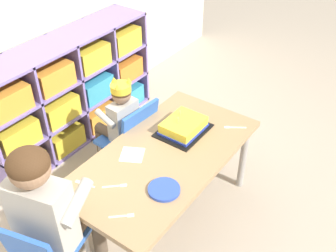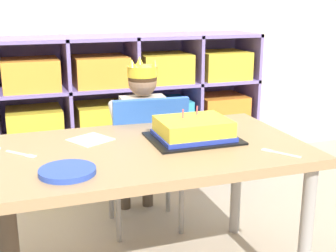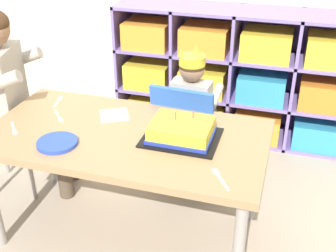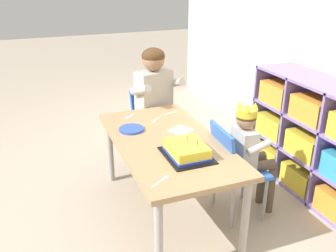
# 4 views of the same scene
# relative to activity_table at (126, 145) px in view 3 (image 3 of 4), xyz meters

# --- Properties ---
(ground) EXTENTS (16.00, 16.00, 0.00)m
(ground) POSITION_rel_activity_table_xyz_m (0.00, 0.00, -0.51)
(ground) COLOR tan
(storage_cubby_shelf) EXTENTS (1.60, 0.36, 0.89)m
(storage_cubby_shelf) POSITION_rel_activity_table_xyz_m (0.31, 1.17, -0.10)
(storage_cubby_shelf) COLOR #7F6BB2
(storage_cubby_shelf) RESTS_ON ground
(activity_table) EXTENTS (1.28, 0.67, 0.58)m
(activity_table) POSITION_rel_activity_table_xyz_m (0.00, 0.00, 0.00)
(activity_table) COLOR #A37F56
(activity_table) RESTS_ON ground
(classroom_chair_blue) EXTENTS (0.38, 0.35, 0.68)m
(classroom_chair_blue) POSITION_rel_activity_table_xyz_m (0.18, 0.42, -0.11)
(classroom_chair_blue) COLOR blue
(classroom_chair_blue) RESTS_ON ground
(child_with_crown) EXTENTS (0.31, 0.31, 0.84)m
(child_with_crown) POSITION_rel_activity_table_xyz_m (0.19, 0.53, 0.01)
(child_with_crown) COLOR #B2ADA3
(child_with_crown) RESTS_ON ground
(classroom_chair_adult_side) EXTENTS (0.39, 0.38, 0.67)m
(classroom_chair_adult_side) POSITION_rel_activity_table_xyz_m (-0.81, 0.16, -0.09)
(classroom_chair_adult_side) COLOR blue
(classroom_chair_adult_side) RESTS_ON ground
(adult_helper_seated) EXTENTS (0.47, 0.45, 1.04)m
(adult_helper_seated) POSITION_rel_activity_table_xyz_m (-0.71, 0.19, 0.13)
(adult_helper_seated) COLOR #B2ADA3
(adult_helper_seated) RESTS_ON ground
(birthday_cake_on_tray) EXTENTS (0.33, 0.27, 0.12)m
(birthday_cake_on_tray) POSITION_rel_activity_table_xyz_m (0.25, 0.03, 0.09)
(birthday_cake_on_tray) COLOR black
(birthday_cake_on_tray) RESTS_ON activity_table
(paper_plate_stack) EXTENTS (0.18, 0.18, 0.02)m
(paper_plate_stack) POSITION_rel_activity_table_xyz_m (-0.25, -0.18, 0.07)
(paper_plate_stack) COLOR blue
(paper_plate_stack) RESTS_ON activity_table
(paper_napkin_square) EXTENTS (0.18, 0.18, 0.00)m
(paper_napkin_square) POSITION_rel_activity_table_xyz_m (-0.12, 0.15, 0.06)
(paper_napkin_square) COLOR white
(paper_napkin_square) RESTS_ON activity_table
(fork_scattered_mid_table) EXTENTS (0.04, 0.12, 0.00)m
(fork_scattered_mid_table) POSITION_rel_activity_table_xyz_m (-0.46, 0.21, 0.06)
(fork_scattered_mid_table) COLOR white
(fork_scattered_mid_table) RESTS_ON activity_table
(fork_at_table_front_edge) EXTENTS (0.10, 0.11, 0.00)m
(fork_at_table_front_edge) POSITION_rel_activity_table_xyz_m (-0.51, -0.11, 0.06)
(fork_at_table_front_edge) COLOR white
(fork_at_table_front_edge) RESTS_ON activity_table
(fork_near_child_seat) EXTENTS (0.09, 0.13, 0.00)m
(fork_near_child_seat) POSITION_rel_activity_table_xyz_m (0.48, -0.22, 0.06)
(fork_near_child_seat) COLOR white
(fork_near_child_seat) RESTS_ON activity_table
(fork_by_napkin) EXTENTS (0.10, 0.11, 0.00)m
(fork_by_napkin) POSITION_rel_activity_table_xyz_m (-0.37, 0.05, 0.06)
(fork_by_napkin) COLOR white
(fork_by_napkin) RESTS_ON activity_table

